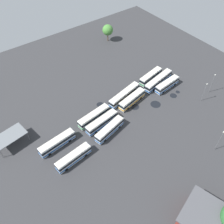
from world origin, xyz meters
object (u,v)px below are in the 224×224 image
bus_row2_slot1 (132,99)px  maintenance_shelter (9,136)px  depot_building (200,217)px  bus_row3_slot2 (151,76)px  lamp_post_far_corner (204,92)px  lamp_post_near_entrance (212,83)px  bus_row3_slot1 (158,81)px  bus_row3_slot0 (167,84)px  bus_row1_slot0 (110,129)px  bus_row0_slot0 (73,157)px  lamp_post_by_building (219,140)px  bus_row0_slot2 (57,143)px  bus_row1_slot2 (94,116)px  bus_row2_slot2 (124,95)px  tree_west_edge (108,30)px  bus_row1_slot1 (102,122)px

bus_row2_slot1 → maintenance_shelter: size_ratio=1.15×
depot_building → bus_row3_slot2: bearing=59.2°
lamp_post_far_corner → lamp_post_near_entrance: bearing=12.3°
bus_row2_slot1 → bus_row3_slot1: size_ratio=0.82×
bus_row3_slot0 → bus_row1_slot0: bearing=-171.5°
lamp_post_near_entrance → bus_row3_slot0: bearing=135.0°
bus_row0_slot0 → lamp_post_far_corner: bearing=-6.5°
bus_row1_slot0 → lamp_post_by_building: lamp_post_by_building is taller
bus_row0_slot2 → depot_building: bearing=-67.7°
bus_row0_slot2 → bus_row1_slot2: bearing=8.6°
bus_row2_slot2 → lamp_post_near_entrance: (28.38, -16.62, 2.82)m
bus_row3_slot1 → depot_building: depot_building is taller
bus_row1_slot0 → bus_row0_slot0: bearing=-171.6°
bus_row0_slot0 → bus_row1_slot2: (13.93, 9.94, 0.00)m
maintenance_shelter → lamp_post_by_building: (49.62, -39.74, 1.06)m
bus_row2_slot1 → depot_building: bearing=-108.4°
bus_row2_slot1 → depot_building: size_ratio=0.95×
bus_row2_slot2 → depot_building: bearing=-106.1°
bus_row3_slot0 → bus_row3_slot1: (-1.14, 3.75, 0.00)m
bus_row1_slot2 → bus_row3_slot2: (30.31, 4.37, -0.00)m
bus_row0_slot2 → depot_building: 44.72m
bus_row1_slot0 → tree_west_edge: tree_west_edge is taller
bus_row2_slot1 → maintenance_shelter: bearing=168.6°
bus_row0_slot0 → lamp_post_far_corner: (51.26, -5.85, 2.64)m
bus_row2_slot2 → lamp_post_by_building: (8.27, -34.73, 3.02)m
bus_row1_slot0 → bus_row1_slot1: 4.08m
bus_row1_slot1 → lamp_post_far_corner: lamp_post_far_corner is taller
bus_row3_slot0 → bus_row0_slot2: bearing=179.0°
bus_row0_slot0 → lamp_post_by_building: (37.20, -22.64, 3.02)m
lamp_post_near_entrance → bus_row0_slot0: bearing=175.5°
lamp_post_far_corner → bus_row1_slot0: bearing=167.5°
bus_row2_slot1 → depot_building: (-14.08, -42.34, 1.17)m
lamp_post_near_entrance → bus_row0_slot2: bearing=168.3°
tree_west_edge → bus_row1_slot1: bearing=-128.2°
bus_row3_slot0 → lamp_post_by_building: size_ratio=1.29×
bus_row0_slot2 → bus_row1_slot0: size_ratio=1.04×
bus_row2_slot2 → lamp_post_near_entrance: 33.01m
lamp_post_by_building → lamp_post_near_entrance: bearing=42.0°
bus_row0_slot0 → bus_row3_slot0: bearing=8.5°
bus_row0_slot2 → bus_row1_slot2: same height
tree_west_edge → lamp_post_far_corner: bearing=-86.6°
bus_row3_slot0 → lamp_post_far_corner: size_ratio=1.42×
depot_building → lamp_post_far_corner: bearing=38.1°
bus_row2_slot2 → depot_building: depot_building is taller
bus_row3_slot0 → bus_row2_slot2: bearing=162.9°
bus_row0_slot2 → bus_row2_slot1: same height
bus_row1_slot2 → bus_row2_slot1: bearing=-4.7°
bus_row2_slot2 → lamp_post_near_entrance: size_ratio=1.77×
bus_row3_slot2 → lamp_post_near_entrance: size_ratio=1.41×
bus_row2_slot1 → bus_row2_slot2: bearing=103.5°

